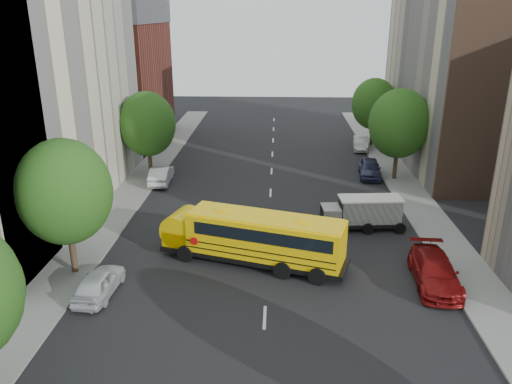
# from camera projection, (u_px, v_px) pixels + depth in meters

# --- Properties ---
(ground) EXTENTS (120.00, 120.00, 0.00)m
(ground) POSITION_uv_depth(u_px,v_px,m) (268.00, 246.00, 32.01)
(ground) COLOR black
(ground) RESTS_ON ground
(sidewalk_left) EXTENTS (3.00, 80.00, 0.12)m
(sidewalk_left) POSITION_uv_depth(u_px,v_px,m) (115.00, 213.00, 37.16)
(sidewalk_left) COLOR slate
(sidewalk_left) RESTS_ON ground
(sidewalk_right) EXTENTS (3.00, 80.00, 0.12)m
(sidewalk_right) POSITION_uv_depth(u_px,v_px,m) (428.00, 218.00, 36.22)
(sidewalk_right) COLOR slate
(sidewalk_right) RESTS_ON ground
(lane_markings) EXTENTS (0.15, 64.00, 0.01)m
(lane_markings) POSITION_uv_depth(u_px,v_px,m) (271.00, 193.00, 41.41)
(lane_markings) COLOR silver
(lane_markings) RESTS_ON ground
(building_left_cream) EXTENTS (10.00, 26.00, 20.00)m
(building_left_cream) POSITION_uv_depth(u_px,v_px,m) (15.00, 75.00, 34.99)
(building_left_cream) COLOR beige
(building_left_cream) RESTS_ON ground
(building_left_redbrick) EXTENTS (10.00, 15.00, 13.00)m
(building_left_redbrick) POSITION_uv_depth(u_px,v_px,m) (116.00, 83.00, 56.85)
(building_left_redbrick) COLOR maroon
(building_left_redbrick) RESTS_ON ground
(building_right_far) EXTENTS (10.00, 22.00, 18.00)m
(building_right_far) POSITION_uv_depth(u_px,v_px,m) (464.00, 70.00, 47.01)
(building_right_far) COLOR beige
(building_right_far) RESTS_ON ground
(street_tree_1) EXTENTS (5.12, 5.12, 7.90)m
(street_tree_1) POSITION_uv_depth(u_px,v_px,m) (65.00, 192.00, 27.02)
(street_tree_1) COLOR #38281C
(street_tree_1) RESTS_ON ground
(street_tree_2) EXTENTS (4.99, 4.99, 7.71)m
(street_tree_2) POSITION_uv_depth(u_px,v_px,m) (147.00, 124.00, 43.98)
(street_tree_2) COLOR #38281C
(street_tree_2) RESTS_ON ground
(street_tree_4) EXTENTS (5.25, 5.25, 8.10)m
(street_tree_4) POSITION_uv_depth(u_px,v_px,m) (399.00, 124.00, 42.99)
(street_tree_4) COLOR #38281C
(street_tree_4) RESTS_ON ground
(street_tree_5) EXTENTS (4.86, 4.86, 7.51)m
(street_tree_5) POSITION_uv_depth(u_px,v_px,m) (374.00, 104.00, 54.40)
(street_tree_5) COLOR #38281C
(street_tree_5) RESTS_ON ground
(school_bus) EXTENTS (11.42, 5.71, 3.16)m
(school_bus) POSITION_uv_depth(u_px,v_px,m) (252.00, 235.00, 29.34)
(school_bus) COLOR black
(school_bus) RESTS_ON ground
(safari_truck) EXTENTS (5.42, 2.37, 2.26)m
(safari_truck) POSITION_uv_depth(u_px,v_px,m) (363.00, 212.00, 34.24)
(safari_truck) COLOR black
(safari_truck) RESTS_ON ground
(parked_car_0) EXTENTS (1.92, 4.27, 1.42)m
(parked_car_0) POSITION_uv_depth(u_px,v_px,m) (99.00, 283.00, 26.26)
(parked_car_0) COLOR silver
(parked_car_0) RESTS_ON ground
(parked_car_1) EXTENTS (1.85, 4.68, 1.51)m
(parked_car_1) POSITION_uv_depth(u_px,v_px,m) (161.00, 175.00, 43.50)
(parked_car_1) COLOR silver
(parked_car_1) RESTS_ON ground
(parked_car_3) EXTENTS (2.60, 5.64, 1.60)m
(parked_car_3) POSITION_uv_depth(u_px,v_px,m) (435.00, 271.00, 27.25)
(parked_car_3) COLOR maroon
(parked_car_3) RESTS_ON ground
(parked_car_4) EXTENTS (2.33, 4.85, 1.60)m
(parked_car_4) POSITION_uv_depth(u_px,v_px,m) (370.00, 168.00, 45.24)
(parked_car_4) COLOR #2F3053
(parked_car_4) RESTS_ON ground
(parked_car_5) EXTENTS (1.91, 4.36, 1.39)m
(parked_car_5) POSITION_uv_depth(u_px,v_px,m) (360.00, 143.00, 54.18)
(parked_car_5) COLOR #A3A49F
(parked_car_5) RESTS_ON ground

